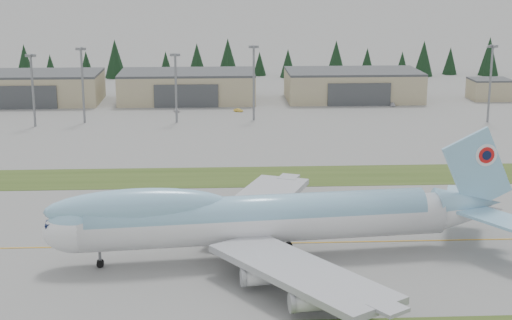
{
  "coord_description": "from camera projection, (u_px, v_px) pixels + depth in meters",
  "views": [
    {
      "loc": [
        -4.87,
        -130.57,
        48.01
      ],
      "look_at": [
        3.44,
        29.12,
        8.0
      ],
      "focal_mm": 55.0,
      "sensor_mm": 36.0,
      "label": 1
    }
  ],
  "objects": [
    {
      "name": "service_vehicle_c",
      "position": [
        393.0,
        106.0,
        273.01
      ],
      "size": [
        2.21,
        4.31,
        1.19
      ],
      "primitive_type": "imported",
      "rotation": [
        0.0,
        0.0,
        -0.13
      ],
      "color": "silver",
      "rests_on": "ground"
    },
    {
      "name": "boeing_747_freighter",
      "position": [
        260.0,
        218.0,
        130.37
      ],
      "size": [
        80.9,
        69.31,
        21.26
      ],
      "rotation": [
        0.0,
        0.0,
        0.11
      ],
      "color": "silver",
      "rests_on": "ground"
    },
    {
      "name": "hangar_center",
      "position": [
        187.0,
        86.0,
        281.55
      ],
      "size": [
        48.0,
        26.6,
        10.8
      ],
      "color": "tan",
      "rests_on": "ground"
    },
    {
      "name": "taxiway_line_main",
      "position": [
        245.0,
        244.0,
        138.4
      ],
      "size": [
        400.0,
        0.4,
        0.02
      ],
      "primitive_type": "cube",
      "color": "#C48A17",
      "rests_on": "ground"
    },
    {
      "name": "grass_strip_far",
      "position": [
        238.0,
        177.0,
        181.99
      ],
      "size": [
        400.0,
        18.0,
        0.08
      ],
      "primitive_type": "cube",
      "color": "#34491A",
      "rests_on": "ground"
    },
    {
      "name": "conifer_belt",
      "position": [
        238.0,
        60.0,
        342.03
      ],
      "size": [
        276.98,
        14.86,
        16.98
      ],
      "color": "black",
      "rests_on": "ground"
    },
    {
      "name": "floodlight_masts",
      "position": [
        266.0,
        72.0,
        241.62
      ],
      "size": [
        163.37,
        10.26,
        24.01
      ],
      "color": "slate",
      "rests_on": "ground"
    },
    {
      "name": "hangar_right",
      "position": [
        353.0,
        85.0,
        284.57
      ],
      "size": [
        48.0,
        26.6,
        10.8
      ],
      "color": "tan",
      "rests_on": "ground"
    },
    {
      "name": "service_vehicle_b",
      "position": [
        238.0,
        112.0,
        262.52
      ],
      "size": [
        3.34,
        2.77,
        1.07
      ],
      "primitive_type": "imported",
      "rotation": [
        0.0,
        0.0,
        0.98
      ],
      "color": "gold",
      "rests_on": "ground"
    },
    {
      "name": "control_shed",
      "position": [
        489.0,
        89.0,
        285.64
      ],
      "size": [
        14.0,
        12.0,
        7.6
      ],
      "color": "tan",
      "rests_on": "ground"
    },
    {
      "name": "hangar_left",
      "position": [
        33.0,
        88.0,
        278.78
      ],
      "size": [
        48.0,
        26.6,
        10.8
      ],
      "color": "tan",
      "rests_on": "ground"
    },
    {
      "name": "ground",
      "position": [
        245.0,
        244.0,
        138.4
      ],
      "size": [
        7000.0,
        7000.0,
        0.0
      ],
      "primitive_type": "plane",
      "color": "slate",
      "rests_on": "ground"
    },
    {
      "name": "service_vehicle_a",
      "position": [
        177.0,
        112.0,
        262.11
      ],
      "size": [
        2.17,
        3.82,
        1.23
      ],
      "primitive_type": "imported",
      "rotation": [
        0.0,
        0.0,
        0.21
      ],
      "color": "silver",
      "rests_on": "ground"
    }
  ]
}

